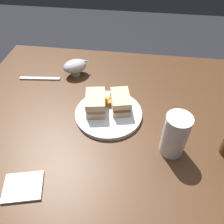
{
  "coord_description": "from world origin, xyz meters",
  "views": [
    {
      "loc": [
        -0.07,
        0.58,
        1.39
      ],
      "look_at": [
        0.01,
        -0.01,
        0.8
      ],
      "focal_mm": 37.06,
      "sensor_mm": 36.0,
      "label": 1
    }
  ],
  "objects_px": {
    "plate": "(109,114)",
    "gravy_boat": "(75,66)",
    "fork": "(40,78)",
    "napkin": "(23,187)",
    "sandwich_half_left": "(120,102)",
    "sandwich_half_right": "(96,103)",
    "pint_glass": "(175,136)"
  },
  "relations": [
    {
      "from": "sandwich_half_right",
      "to": "fork",
      "type": "bearing_deg",
      "value": -30.93
    },
    {
      "from": "sandwich_half_left",
      "to": "fork",
      "type": "height_order",
      "value": "sandwich_half_left"
    },
    {
      "from": "sandwich_half_right",
      "to": "pint_glass",
      "type": "xyz_separation_m",
      "value": [
        -0.28,
        0.14,
        0.02
      ]
    },
    {
      "from": "sandwich_half_left",
      "to": "napkin",
      "type": "distance_m",
      "value": 0.43
    },
    {
      "from": "sandwich_half_left",
      "to": "fork",
      "type": "relative_size",
      "value": 0.65
    },
    {
      "from": "plate",
      "to": "sandwich_half_left",
      "type": "xyz_separation_m",
      "value": [
        -0.04,
        -0.03,
        0.04
      ]
    },
    {
      "from": "pint_glass",
      "to": "fork",
      "type": "xyz_separation_m",
      "value": [
        0.56,
        -0.31,
        -0.06
      ]
    },
    {
      "from": "pint_glass",
      "to": "sandwich_half_left",
      "type": "bearing_deg",
      "value": -40.93
    },
    {
      "from": "plate",
      "to": "napkin",
      "type": "bearing_deg",
      "value": 58.05
    },
    {
      "from": "sandwich_half_left",
      "to": "fork",
      "type": "distance_m",
      "value": 0.41
    },
    {
      "from": "napkin",
      "to": "fork",
      "type": "relative_size",
      "value": 0.61
    },
    {
      "from": "sandwich_half_left",
      "to": "gravy_boat",
      "type": "distance_m",
      "value": 0.31
    },
    {
      "from": "sandwich_half_left",
      "to": "sandwich_half_right",
      "type": "bearing_deg",
      "value": 12.79
    },
    {
      "from": "sandwich_half_left",
      "to": "gravy_boat",
      "type": "height_order",
      "value": "sandwich_half_left"
    },
    {
      "from": "pint_glass",
      "to": "sandwich_half_right",
      "type": "bearing_deg",
      "value": -27.01
    },
    {
      "from": "gravy_boat",
      "to": "fork",
      "type": "height_order",
      "value": "gravy_boat"
    },
    {
      "from": "gravy_boat",
      "to": "fork",
      "type": "distance_m",
      "value": 0.17
    },
    {
      "from": "gravy_boat",
      "to": "napkin",
      "type": "relative_size",
      "value": 1.18
    },
    {
      "from": "sandwich_half_left",
      "to": "sandwich_half_right",
      "type": "xyz_separation_m",
      "value": [
        0.09,
        0.02,
        0.0
      ]
    },
    {
      "from": "sandwich_half_right",
      "to": "fork",
      "type": "xyz_separation_m",
      "value": [
        0.29,
        -0.17,
        -0.04
      ]
    },
    {
      "from": "sandwich_half_left",
      "to": "napkin",
      "type": "bearing_deg",
      "value": 55.55
    },
    {
      "from": "plate",
      "to": "fork",
      "type": "bearing_deg",
      "value": -28.33
    },
    {
      "from": "sandwich_half_right",
      "to": "fork",
      "type": "height_order",
      "value": "sandwich_half_right"
    },
    {
      "from": "plate",
      "to": "napkin",
      "type": "height_order",
      "value": "plate"
    },
    {
      "from": "plate",
      "to": "gravy_boat",
      "type": "height_order",
      "value": "gravy_boat"
    },
    {
      "from": "plate",
      "to": "sandwich_half_right",
      "type": "distance_m",
      "value": 0.06
    },
    {
      "from": "napkin",
      "to": "fork",
      "type": "xyz_separation_m",
      "value": [
        0.14,
        -0.51,
        -0.0
      ]
    },
    {
      "from": "sandwich_half_right",
      "to": "napkin",
      "type": "distance_m",
      "value": 0.37
    },
    {
      "from": "sandwich_half_right",
      "to": "napkin",
      "type": "relative_size",
      "value": 1.08
    },
    {
      "from": "gravy_boat",
      "to": "pint_glass",
      "type": "bearing_deg",
      "value": 137.89
    },
    {
      "from": "sandwich_half_right",
      "to": "napkin",
      "type": "bearing_deg",
      "value": 65.4
    },
    {
      "from": "sandwich_half_right",
      "to": "sandwich_half_left",
      "type": "bearing_deg",
      "value": -167.21
    }
  ]
}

